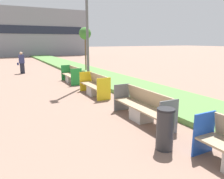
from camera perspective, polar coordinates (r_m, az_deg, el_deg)
planter_grass_strip at (r=12.21m, az=2.68°, el=1.61°), size 2.80×120.00×0.18m
building_backdrop at (r=40.29m, az=-18.39°, el=13.80°), size 14.87×6.72×7.43m
bench_grey_frame at (r=6.79m, az=7.99°, el=-4.97°), size 0.65×2.43×0.94m
bench_yellow_frame at (r=9.93m, az=-4.51°, el=0.66°), size 0.65×2.10×0.94m
bench_green_frame at (r=13.13m, az=-10.50°, el=3.41°), size 0.65×2.02×0.94m
litter_bin at (r=5.10m, az=13.66°, el=-10.01°), size 0.40×0.40×0.96m
sapling_tree_far at (r=17.34m, az=-7.05°, el=14.18°), size 0.92×0.92×3.44m
pedestrian_walking at (r=17.80m, az=-22.52°, el=6.48°), size 0.53×0.24×1.62m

